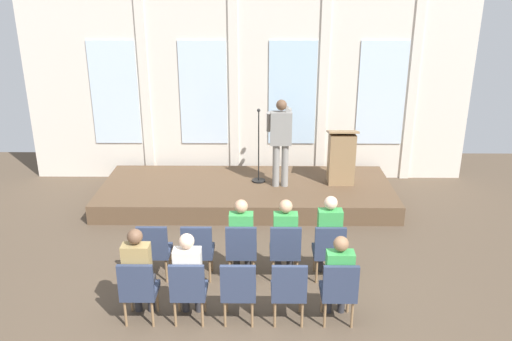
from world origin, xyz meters
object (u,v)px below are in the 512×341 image
(speaker, at_px, (281,137))
(chair_r1_c2, at_px, (239,288))
(chair_r1_c0, at_px, (139,288))
(chair_r1_c1, at_px, (188,288))
(chair_r1_c3, at_px, (289,289))
(lectern, at_px, (341,157))
(audience_r1_c1, at_px, (189,272))
(mic_stand, at_px, (259,166))
(chair_r0_c1, at_px, (198,248))
(audience_r0_c4, at_px, (329,233))
(audience_r1_c4, at_px, (339,274))
(chair_r1_c4, at_px, (339,289))
(audience_r0_c2, at_px, (242,234))
(chair_r0_c2, at_px, (241,248))
(chair_r0_c3, at_px, (285,249))
(chair_r0_c4, at_px, (329,249))
(audience_r0_c3, at_px, (285,235))
(chair_r0_c0, at_px, (154,248))
(audience_r1_c0, at_px, (139,270))

(speaker, height_order, chair_r1_c2, speaker)
(chair_r1_c0, height_order, chair_r1_c2, same)
(chair_r1_c1, bearing_deg, chair_r1_c3, 0.00)
(lectern, distance_m, audience_r1_c1, 4.89)
(mic_stand, bearing_deg, chair_r0_c1, -105.84)
(speaker, xyz_separation_m, audience_r1_c1, (-1.35, -3.96, -0.69))
(audience_r0_c4, distance_m, audience_r1_c4, 1.08)
(chair_r1_c4, bearing_deg, audience_r0_c2, 138.58)
(mic_stand, relative_size, audience_r1_c4, 1.22)
(speaker, relative_size, chair_r1_c2, 1.91)
(audience_r0_c4, relative_size, chair_r1_c0, 1.46)
(chair_r1_c4, bearing_deg, chair_r1_c1, 180.00)
(chair_r0_c2, bearing_deg, chair_r0_c3, 0.00)
(chair_r0_c4, relative_size, chair_r1_c4, 1.00)
(mic_stand, bearing_deg, chair_r1_c0, -110.12)
(speaker, bearing_deg, audience_r0_c3, -90.49)
(chair_r0_c0, height_order, audience_r0_c4, audience_r0_c4)
(chair_r0_c0, relative_size, chair_r0_c1, 1.00)
(chair_r0_c1, xyz_separation_m, audience_r1_c0, (-0.66, -1.01, 0.22))
(chair_r0_c0, bearing_deg, chair_r0_c2, 0.00)
(speaker, distance_m, chair_r1_c0, 4.60)
(chair_r0_c0, bearing_deg, audience_r0_c2, 3.55)
(chair_r0_c4, bearing_deg, chair_r1_c3, -121.36)
(chair_r0_c4, relative_size, chair_r1_c3, 1.00)
(chair_r0_c2, bearing_deg, audience_r1_c4, -37.12)
(audience_r1_c0, bearing_deg, mic_stand, 69.54)
(mic_stand, bearing_deg, audience_r1_c4, -75.61)
(audience_r1_c0, height_order, chair_r1_c2, audience_r1_c0)
(chair_r1_c3, height_order, chair_r1_c4, same)
(audience_r0_c4, height_order, chair_r1_c2, audience_r0_c4)
(chair_r0_c0, distance_m, chair_r1_c0, 1.08)
(audience_r0_c2, distance_m, chair_r1_c3, 1.35)
(lectern, relative_size, audience_r0_c2, 0.88)
(chair_r1_c2, bearing_deg, audience_r0_c4, 41.35)
(lectern, height_order, chair_r1_c2, lectern)
(chair_r0_c1, height_order, audience_r1_c1, audience_r1_c1)
(chair_r0_c0, distance_m, chair_r1_c3, 2.26)
(chair_r0_c0, height_order, audience_r1_c1, audience_r1_c1)
(lectern, distance_m, chair_r1_c2, 4.66)
(audience_r1_c4, bearing_deg, audience_r0_c3, 121.41)
(chair_r0_c3, bearing_deg, chair_r1_c4, -58.64)
(chair_r0_c1, relative_size, audience_r1_c0, 0.69)
(audience_r1_c4, bearing_deg, audience_r1_c1, -179.95)
(audience_r0_c3, bearing_deg, chair_r0_c0, -177.64)
(speaker, bearing_deg, chair_r0_c1, -114.45)
(chair_r0_c3, relative_size, chair_r1_c0, 1.00)
(chair_r1_c3, bearing_deg, chair_r1_c4, 0.00)
(audience_r0_c2, bearing_deg, chair_r1_c0, -138.58)
(audience_r0_c3, distance_m, chair_r1_c1, 1.77)
(lectern, bearing_deg, chair_r0_c2, -121.72)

